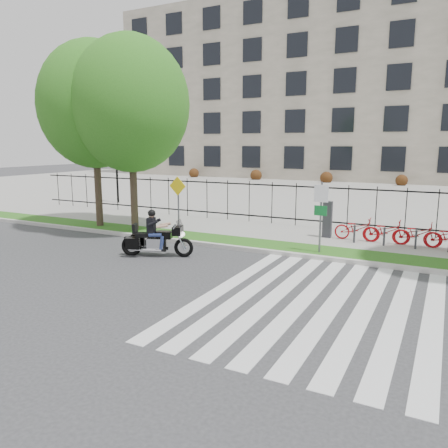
% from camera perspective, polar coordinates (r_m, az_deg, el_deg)
% --- Properties ---
extents(ground, '(120.00, 120.00, 0.00)m').
position_cam_1_polar(ground, '(13.42, -8.26, -6.80)').
color(ground, '#323134').
rests_on(ground, ground).
extents(curb, '(60.00, 0.20, 0.15)m').
position_cam_1_polar(curb, '(16.77, -0.10, -2.92)').
color(curb, '#B7B4AC').
rests_on(curb, ground).
extents(grass_verge, '(60.00, 1.50, 0.15)m').
position_cam_1_polar(grass_verge, '(17.51, 1.18, -2.35)').
color(grass_verge, '#235916').
rests_on(grass_verge, ground).
extents(sidewalk, '(60.00, 3.50, 0.15)m').
position_cam_1_polar(sidewalk, '(19.74, 4.38, -0.92)').
color(sidewalk, gray).
rests_on(sidewalk, ground).
extents(plaza, '(80.00, 34.00, 0.10)m').
position_cam_1_polar(plaza, '(36.38, 15.29, 3.91)').
color(plaza, gray).
rests_on(plaza, ground).
extents(crosswalk_stripes, '(5.70, 8.00, 0.01)m').
position_cam_1_polar(crosswalk_stripes, '(11.43, 12.17, -9.99)').
color(crosswalk_stripes, silver).
rests_on(crosswalk_stripes, ground).
extents(iron_fence, '(30.00, 0.06, 2.00)m').
position_cam_1_polar(iron_fence, '(21.16, 6.28, 2.77)').
color(iron_fence, black).
rests_on(iron_fence, sidewalk).
extents(office_building, '(60.00, 21.90, 20.15)m').
position_cam_1_polar(office_building, '(56.13, 20.30, 15.96)').
color(office_building, gray).
rests_on(office_building, ground).
extents(lamp_post_left, '(1.06, 0.70, 4.25)m').
position_cam_1_polar(lamp_post_left, '(29.71, -13.91, 8.69)').
color(lamp_post_left, black).
rests_on(lamp_post_left, ground).
extents(street_tree_0, '(4.94, 4.94, 8.37)m').
position_cam_1_polar(street_tree_0, '(21.20, -16.63, 14.66)').
color(street_tree_0, '#392B1F').
rests_on(street_tree_0, grass_verge).
extents(street_tree_1, '(5.07, 5.07, 8.39)m').
position_cam_1_polar(street_tree_1, '(19.82, -12.11, 15.03)').
color(street_tree_1, '#392B1F').
rests_on(street_tree_1, grass_verge).
extents(bike_share_station, '(7.76, 0.85, 1.50)m').
position_cam_1_polar(bike_share_station, '(17.90, 25.39, -1.31)').
color(bike_share_station, '#2D2D33').
rests_on(bike_share_station, sidewalk).
extents(sign_pole_regulatory, '(0.50, 0.09, 2.50)m').
position_cam_1_polar(sign_pole_regulatory, '(15.62, 12.53, 2.05)').
color(sign_pole_regulatory, '#59595B').
rests_on(sign_pole_regulatory, grass_verge).
extents(sign_pole_warning, '(0.78, 0.09, 2.49)m').
position_cam_1_polar(sign_pole_warning, '(18.06, -6.02, 3.35)').
color(sign_pole_warning, '#59595B').
rests_on(sign_pole_warning, grass_verge).
extents(motorcycle_rider, '(2.51, 1.30, 2.02)m').
position_cam_1_polar(motorcycle_rider, '(15.65, -8.82, -1.77)').
color(motorcycle_rider, black).
rests_on(motorcycle_rider, ground).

